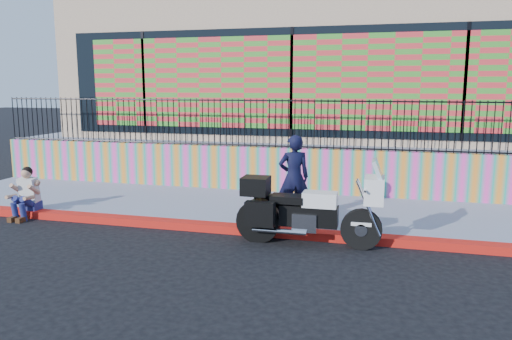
% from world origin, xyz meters
% --- Properties ---
extents(ground, '(90.00, 90.00, 0.00)m').
position_xyz_m(ground, '(0.00, 0.00, 0.00)').
color(ground, black).
rests_on(ground, ground).
extents(red_curb, '(16.00, 0.30, 0.15)m').
position_xyz_m(red_curb, '(0.00, 0.00, 0.07)').
color(red_curb, red).
rests_on(red_curb, ground).
extents(sidewalk, '(16.00, 3.00, 0.15)m').
position_xyz_m(sidewalk, '(0.00, 1.65, 0.07)').
color(sidewalk, gray).
rests_on(sidewalk, ground).
extents(mural_wall, '(16.00, 0.20, 1.10)m').
position_xyz_m(mural_wall, '(0.00, 3.25, 0.70)').
color(mural_wall, '#FF43B3').
rests_on(mural_wall, sidewalk).
extents(metal_fence, '(15.80, 0.04, 1.20)m').
position_xyz_m(metal_fence, '(0.00, 3.25, 1.85)').
color(metal_fence, black).
rests_on(metal_fence, mural_wall).
extents(elevated_platform, '(16.00, 10.00, 1.25)m').
position_xyz_m(elevated_platform, '(0.00, 8.35, 0.62)').
color(elevated_platform, gray).
rests_on(elevated_platform, ground).
extents(storefront_building, '(14.00, 8.06, 4.00)m').
position_xyz_m(storefront_building, '(0.00, 8.13, 3.25)').
color(storefront_building, tan).
rests_on(storefront_building, elevated_platform).
extents(police_motorcycle, '(2.52, 0.83, 1.57)m').
position_xyz_m(police_motorcycle, '(1.14, -0.37, 0.66)').
color(police_motorcycle, black).
rests_on(police_motorcycle, ground).
extents(police_officer, '(0.72, 0.60, 1.68)m').
position_xyz_m(police_officer, '(0.71, 0.75, 0.99)').
color(police_officer, black).
rests_on(police_officer, sidewalk).
extents(seated_man, '(0.54, 0.71, 1.06)m').
position_xyz_m(seated_man, '(-4.86, -0.15, 0.45)').
color(seated_man, navy).
rests_on(seated_man, ground).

